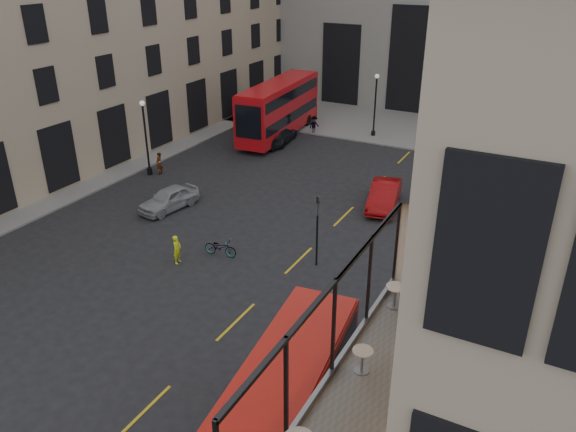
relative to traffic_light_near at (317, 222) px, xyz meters
The scene contains 25 objects.
host_building_main 17.11m from the traffic_light_near, 47.61° to the right, with size 7.26×11.40×15.10m.
cafe_floor 14.31m from the traffic_light_near, 57.99° to the right, with size 3.00×10.00×0.10m, color slate.
gateway 36.87m from the traffic_light_near, 96.34° to the left, with size 35.00×10.60×18.00m.
pavement_far 26.58m from the traffic_light_near, 100.89° to the left, with size 40.00×12.00×0.12m, color slate.
pavement_left 21.13m from the traffic_light_near, behind, with size 8.00×48.00×0.12m, color slate.
traffic_light_near is the anchor object (origin of this frame).
traffic_light_far 21.26m from the traffic_light_near, 131.19° to the left, with size 0.16×0.20×3.80m.
street_lamp_a 17.09m from the traffic_light_near, 159.44° to the left, with size 0.36×0.36×5.33m.
street_lamp_b 22.56m from the traffic_light_near, 102.80° to the left, with size 0.36×0.36×5.33m.
bus_far 22.09m from the traffic_light_near, 123.60° to the left, with size 3.60×11.74×4.61m.
car_a 11.28m from the traffic_light_near, 169.85° to the left, with size 1.64×4.07×1.39m, color #93959A.
car_b 8.66m from the traffic_light_near, 85.66° to the left, with size 1.66×4.76×1.57m, color #99090B.
car_c 20.27m from the traffic_light_near, 124.09° to the left, with size 1.88×4.63×1.34m, color black.
bicycle 5.45m from the traffic_light_near, 163.75° to the right, with size 0.62×1.79×0.94m, color gray.
cyclist 7.29m from the traffic_light_near, 154.12° to the right, with size 0.56×0.37×1.54m, color #D8EC18.
pedestrian_a 27.26m from the traffic_light_near, 120.44° to the left, with size 0.92×0.72×1.89m, color gray.
pedestrian_b 22.65m from the traffic_light_near, 115.80° to the left, with size 1.02×0.59×1.58m, color gray.
pedestrian_c 25.51m from the traffic_light_near, 83.35° to the left, with size 0.98×0.41×1.68m, color gray.
pedestrian_d 23.21m from the traffic_light_near, 75.27° to the left, with size 0.96×0.62×1.96m, color gray.
pedestrian_e 16.73m from the traffic_light_near, 157.49° to the left, with size 0.59×0.39×1.61m, color gray.
cafe_table_mid 13.55m from the traffic_light_near, 60.04° to the right, with size 0.54×0.54×0.68m.
cafe_table_far 10.85m from the traffic_light_near, 52.10° to the right, with size 0.59×0.59×0.74m.
cafe_chair_b 14.40m from the traffic_light_near, 54.38° to the right, with size 0.40×0.40×0.76m.
cafe_chair_c 14.16m from the traffic_light_near, 54.80° to the right, with size 0.48×0.48×0.80m.
cafe_chair_d 12.40m from the traffic_light_near, 47.67° to the right, with size 0.42×0.42×0.80m.
Camera 1 is at (9.31, -10.56, 14.54)m, focal length 35.00 mm.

